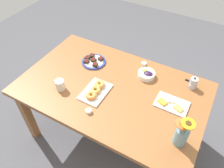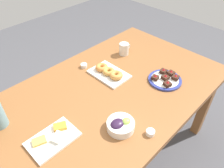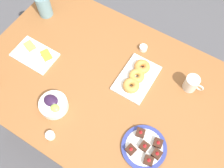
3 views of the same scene
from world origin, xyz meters
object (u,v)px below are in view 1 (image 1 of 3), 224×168
(croissant_platter, at_px, (96,91))
(dessert_plate, at_px, (94,61))
(jam_cup_honey, at_px, (89,111))
(cheese_platter, at_px, (171,104))
(moka_pot, at_px, (193,83))
(dining_table, at_px, (112,94))
(flower_vase, at_px, (181,135))
(coffee_mug, at_px, (60,85))
(jam_cup_berry, at_px, (144,64))
(grape_bowl, at_px, (147,74))

(croissant_platter, bearing_deg, dessert_plate, -54.93)
(jam_cup_honey, bearing_deg, cheese_platter, -144.26)
(jam_cup_honey, distance_m, moka_pot, 0.91)
(dining_table, height_order, flower_vase, flower_vase)
(coffee_mug, relative_size, jam_cup_berry, 2.33)
(grape_bowl, xyz_separation_m, cheese_platter, (-0.30, 0.21, -0.02))
(dessert_plate, bearing_deg, croissant_platter, 125.07)
(dining_table, height_order, croissant_platter, croissant_platter)
(dining_table, height_order, coffee_mug, coffee_mug)
(dining_table, xyz_separation_m, jam_cup_berry, (-0.12, -0.41, 0.10))
(dining_table, xyz_separation_m, croissant_platter, (0.09, 0.12, 0.11))
(coffee_mug, bearing_deg, flower_vase, 179.75)
(dining_table, relative_size, moka_pot, 13.45)
(jam_cup_honey, relative_size, moka_pot, 0.40)
(dessert_plate, bearing_deg, flower_vase, 155.75)
(croissant_platter, distance_m, moka_pot, 0.83)
(coffee_mug, distance_m, grape_bowl, 0.77)
(dining_table, distance_m, cheese_platter, 0.52)
(croissant_platter, xyz_separation_m, jam_cup_berry, (-0.21, -0.53, -0.01))
(moka_pot, bearing_deg, cheese_platter, 71.17)
(coffee_mug, bearing_deg, croissant_platter, -158.66)
(dining_table, relative_size, cheese_platter, 6.15)
(croissant_platter, distance_m, dessert_plate, 0.40)
(jam_cup_honey, bearing_deg, croissant_platter, -72.16)
(dining_table, relative_size, croissant_platter, 5.71)
(cheese_platter, distance_m, jam_cup_berry, 0.52)
(croissant_platter, bearing_deg, cheese_platter, -163.10)
(jam_cup_honey, bearing_deg, flower_vase, -172.74)
(cheese_platter, bearing_deg, jam_cup_berry, -41.86)
(grape_bowl, bearing_deg, dining_table, 52.29)
(dessert_plate, distance_m, moka_pot, 0.93)
(coffee_mug, distance_m, dessert_plate, 0.44)
(coffee_mug, relative_size, cheese_platter, 0.43)
(dessert_plate, bearing_deg, dining_table, 147.23)
(cheese_platter, bearing_deg, dining_table, 6.96)
(cheese_platter, bearing_deg, flower_vase, 116.95)
(grape_bowl, relative_size, flower_vase, 0.59)
(grape_bowl, distance_m, moka_pot, 0.40)
(dining_table, distance_m, grape_bowl, 0.36)
(jam_cup_honey, height_order, flower_vase, flower_vase)
(grape_bowl, distance_m, flower_vase, 0.68)
(jam_cup_honey, relative_size, flower_vase, 0.18)
(grape_bowl, xyz_separation_m, jam_cup_honey, (0.23, 0.59, -0.01))
(dessert_plate, bearing_deg, jam_cup_berry, -155.31)
(coffee_mug, relative_size, flower_vase, 0.43)
(coffee_mug, distance_m, moka_pot, 1.13)
(croissant_platter, xyz_separation_m, flower_vase, (-0.75, 0.12, 0.07))
(dessert_plate, distance_m, flower_vase, 1.08)
(cheese_platter, xyz_separation_m, jam_cup_honey, (0.53, 0.38, 0.00))
(dining_table, relative_size, coffee_mug, 14.30)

